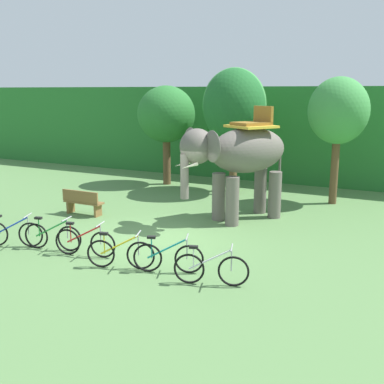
{
  "coord_description": "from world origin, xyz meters",
  "views": [
    {
      "loc": [
        6.62,
        -11.1,
        4.28
      ],
      "look_at": [
        0.71,
        1.0,
        1.3
      ],
      "focal_mm": 42.98,
      "sensor_mm": 36.0,
      "label": 1
    }
  ],
  "objects_px": {
    "bike_yellow": "(120,253)",
    "tree_far_right": "(234,107)",
    "bike_teal": "(168,257)",
    "bike_white": "(211,269)",
    "tree_center": "(166,115)",
    "wooden_bench": "(82,202)",
    "bike_green": "(53,236)",
    "bike_blue": "(13,233)",
    "tree_far_left": "(234,105)",
    "tree_left": "(338,112)",
    "elephant": "(240,155)",
    "bike_red": "(85,242)"
  },
  "relations": [
    {
      "from": "bike_white",
      "to": "elephant",
      "type": "bearing_deg",
      "value": 103.81
    },
    {
      "from": "bike_blue",
      "to": "wooden_bench",
      "type": "height_order",
      "value": "bike_blue"
    },
    {
      "from": "bike_teal",
      "to": "bike_white",
      "type": "bearing_deg",
      "value": -10.0
    },
    {
      "from": "tree_left",
      "to": "wooden_bench",
      "type": "relative_size",
      "value": 3.19
    },
    {
      "from": "tree_far_right",
      "to": "bike_green",
      "type": "bearing_deg",
      "value": -102.31
    },
    {
      "from": "bike_blue",
      "to": "bike_teal",
      "type": "xyz_separation_m",
      "value": [
        4.81,
        0.24,
        0.0
      ]
    },
    {
      "from": "bike_green",
      "to": "tree_far_left",
      "type": "bearing_deg",
      "value": 79.58
    },
    {
      "from": "bike_red",
      "to": "bike_white",
      "type": "xyz_separation_m",
      "value": [
        3.72,
        -0.24,
        0.0
      ]
    },
    {
      "from": "tree_left",
      "to": "elephant",
      "type": "distance_m",
      "value": 4.71
    },
    {
      "from": "tree_center",
      "to": "wooden_bench",
      "type": "relative_size",
      "value": 3.0
    },
    {
      "from": "elephant",
      "to": "bike_green",
      "type": "distance_m",
      "value": 6.42
    },
    {
      "from": "elephant",
      "to": "bike_green",
      "type": "relative_size",
      "value": 2.39
    },
    {
      "from": "elephant",
      "to": "tree_left",
      "type": "bearing_deg",
      "value": 57.02
    },
    {
      "from": "bike_blue",
      "to": "bike_white",
      "type": "distance_m",
      "value": 6.03
    },
    {
      "from": "tree_far_left",
      "to": "tree_left",
      "type": "height_order",
      "value": "tree_far_left"
    },
    {
      "from": "bike_blue",
      "to": "bike_teal",
      "type": "relative_size",
      "value": 1.0
    },
    {
      "from": "tree_left",
      "to": "bike_white",
      "type": "bearing_deg",
      "value": -97.29
    },
    {
      "from": "bike_yellow",
      "to": "tree_far_right",
      "type": "bearing_deg",
      "value": 93.49
    },
    {
      "from": "bike_red",
      "to": "bike_yellow",
      "type": "distance_m",
      "value": 1.37
    },
    {
      "from": "bike_yellow",
      "to": "bike_teal",
      "type": "height_order",
      "value": "same"
    },
    {
      "from": "bike_red",
      "to": "bike_yellow",
      "type": "bearing_deg",
      "value": -12.68
    },
    {
      "from": "bike_teal",
      "to": "wooden_bench",
      "type": "bearing_deg",
      "value": 147.93
    },
    {
      "from": "wooden_bench",
      "to": "tree_far_right",
      "type": "bearing_deg",
      "value": 57.44
    },
    {
      "from": "bike_teal",
      "to": "tree_center",
      "type": "bearing_deg",
      "value": 119.19
    },
    {
      "from": "tree_center",
      "to": "elephant",
      "type": "xyz_separation_m",
      "value": [
        5.15,
        -4.29,
        -1.0
      ]
    },
    {
      "from": "bike_teal",
      "to": "bike_white",
      "type": "relative_size",
      "value": 0.98
    },
    {
      "from": "bike_red",
      "to": "bike_yellow",
      "type": "xyz_separation_m",
      "value": [
        1.33,
        -0.3,
        0.0
      ]
    },
    {
      "from": "bike_green",
      "to": "elephant",
      "type": "bearing_deg",
      "value": 54.84
    },
    {
      "from": "bike_blue",
      "to": "bike_yellow",
      "type": "relative_size",
      "value": 0.98
    },
    {
      "from": "tree_left",
      "to": "wooden_bench",
      "type": "xyz_separation_m",
      "value": [
        -7.6,
        -5.59,
        -3.03
      ]
    },
    {
      "from": "bike_green",
      "to": "wooden_bench",
      "type": "xyz_separation_m",
      "value": [
        -1.6,
        3.24,
        0.09
      ]
    },
    {
      "from": "tree_left",
      "to": "elephant",
      "type": "height_order",
      "value": "tree_left"
    },
    {
      "from": "bike_yellow",
      "to": "elephant",
      "type": "bearing_deg",
      "value": 78.48
    },
    {
      "from": "bike_teal",
      "to": "wooden_bench",
      "type": "xyz_separation_m",
      "value": [
        -5.23,
        3.28,
        0.09
      ]
    },
    {
      "from": "bike_teal",
      "to": "wooden_bench",
      "type": "relative_size",
      "value": 1.08
    },
    {
      "from": "bike_green",
      "to": "bike_white",
      "type": "xyz_separation_m",
      "value": [
        4.84,
        -0.25,
        0.0
      ]
    },
    {
      "from": "tree_far_left",
      "to": "wooden_bench",
      "type": "relative_size",
      "value": 3.48
    },
    {
      "from": "bike_yellow",
      "to": "tree_center",
      "type": "bearing_deg",
      "value": 112.81
    },
    {
      "from": "tree_far_right",
      "to": "bike_white",
      "type": "height_order",
      "value": "tree_far_right"
    },
    {
      "from": "tree_far_right",
      "to": "bike_green",
      "type": "height_order",
      "value": "tree_far_right"
    },
    {
      "from": "tree_far_right",
      "to": "bike_red",
      "type": "distance_m",
      "value": 9.35
    },
    {
      "from": "tree_left",
      "to": "bike_red",
      "type": "bearing_deg",
      "value": -118.91
    },
    {
      "from": "bike_blue",
      "to": "tree_far_left",
      "type": "bearing_deg",
      "value": 73.19
    },
    {
      "from": "elephant",
      "to": "tree_center",
      "type": "bearing_deg",
      "value": 140.15
    },
    {
      "from": "tree_center",
      "to": "bike_green",
      "type": "height_order",
      "value": "tree_center"
    },
    {
      "from": "elephant",
      "to": "bike_blue",
      "type": "bearing_deg",
      "value": -131.66
    },
    {
      "from": "tree_center",
      "to": "bike_teal",
      "type": "relative_size",
      "value": 2.79
    },
    {
      "from": "tree_far_right",
      "to": "bike_blue",
      "type": "height_order",
      "value": "tree_far_right"
    },
    {
      "from": "bike_green",
      "to": "bike_red",
      "type": "distance_m",
      "value": 1.12
    },
    {
      "from": "bike_white",
      "to": "tree_center",
      "type": "bearing_deg",
      "value": 123.93
    }
  ]
}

